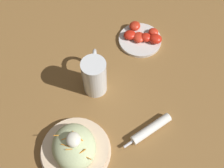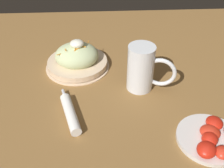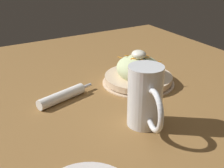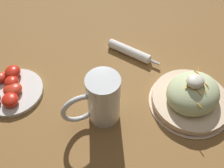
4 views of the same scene
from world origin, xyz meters
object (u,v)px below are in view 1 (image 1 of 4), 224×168
(salad_plate, at_px, (75,148))
(napkin_roll, at_px, (151,129))
(tomato_plate, at_px, (141,37))
(beer_mug, at_px, (95,77))

(salad_plate, height_order, napkin_roll, salad_plate)
(napkin_roll, distance_m, tomato_plate, 0.39)
(beer_mug, height_order, napkin_roll, beer_mug)
(salad_plate, height_order, tomato_plate, salad_plate)
(beer_mug, relative_size, napkin_roll, 0.82)
(beer_mug, height_order, tomato_plate, beer_mug)
(napkin_roll, relative_size, tomato_plate, 1.05)
(salad_plate, bearing_deg, napkin_roll, -91.97)
(salad_plate, xyz_separation_m, tomato_plate, (0.36, -0.36, -0.02))
(beer_mug, distance_m, napkin_roll, 0.26)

